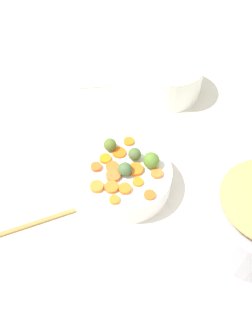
{
  "coord_description": "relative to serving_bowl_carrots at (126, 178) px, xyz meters",
  "views": [
    {
      "loc": [
        -0.36,
        -0.48,
        0.86
      ],
      "look_at": [
        -0.02,
        -0.03,
        0.1
      ],
      "focal_mm": 38.31,
      "sensor_mm": 36.0,
      "label": 1
    }
  ],
  "objects": [
    {
      "name": "tabletop",
      "position": [
        0.02,
        0.03,
        -0.05
      ],
      "size": [
        2.4,
        2.4,
        0.02
      ],
      "primitive_type": "cube",
      "color": "silver",
      "rests_on": "ground"
    },
    {
      "name": "serving_bowl_carrots",
      "position": [
        0.0,
        0.0,
        0.0
      ],
      "size": [
        0.25,
        0.25,
        0.07
      ],
      "primitive_type": "cylinder",
      "color": "white",
      "rests_on": "tabletop"
    },
    {
      "name": "carrot_slice_0",
      "position": [
        -0.02,
        0.03,
        0.04
      ],
      "size": [
        0.05,
        0.05,
        0.01
      ],
      "primitive_type": "cylinder",
      "rotation": [
        0.0,
        0.0,
        2.69
      ],
      "color": "orange",
      "rests_on": "serving_bowl_carrots"
    },
    {
      "name": "carrot_slice_1",
      "position": [
        0.02,
        0.06,
        0.04
      ],
      "size": [
        0.05,
        0.05,
        0.01
      ],
      "primitive_type": "cylinder",
      "rotation": [
        0.0,
        0.0,
        5.88
      ],
      "color": "orange",
      "rests_on": "serving_bowl_carrots"
    },
    {
      "name": "carrot_slice_2",
      "position": [
        0.02,
        -0.02,
        0.04
      ],
      "size": [
        0.05,
        0.05,
        0.01
      ],
      "primitive_type": "cylinder",
      "rotation": [
        0.0,
        0.0,
        1.33
      ],
      "color": "orange",
      "rests_on": "serving_bowl_carrots"
    },
    {
      "name": "carrot_slice_3",
      "position": [
        -0.08,
        -0.06,
        0.04
      ],
      "size": [
        0.04,
        0.04,
        0.01
      ],
      "primitive_type": "cylinder",
      "rotation": [
        0.0,
        0.0,
        3.93
      ],
      "color": "orange",
      "rests_on": "serving_bowl_carrots"
    },
    {
      "name": "carrot_slice_4",
      "position": [
        0.0,
        -0.05,
        0.04
      ],
      "size": [
        0.04,
        0.04,
        0.01
      ],
      "primitive_type": "cylinder",
      "rotation": [
        0.0,
        0.0,
        1.92
      ],
      "color": "orange",
      "rests_on": "serving_bowl_carrots"
    },
    {
      "name": "carrot_slice_5",
      "position": [
        -0.09,
        -0.0,
        0.04
      ],
      "size": [
        0.04,
        0.04,
        0.01
      ],
      "primitive_type": "cylinder",
      "rotation": [
        0.0,
        0.0,
        2.81
      ],
      "color": "orange",
      "rests_on": "serving_bowl_carrots"
    },
    {
      "name": "carrot_slice_6",
      "position": [
        -0.02,
        0.06,
        0.04
      ],
      "size": [
        0.04,
        0.04,
        0.01
      ],
      "primitive_type": "cylinder",
      "rotation": [
        0.0,
        0.0,
        0.92
      ],
      "color": "orange",
      "rests_on": "serving_bowl_carrots"
    },
    {
      "name": "carrot_slice_7",
      "position": [
        0.0,
        -0.1,
        0.04
      ],
      "size": [
        0.04,
        0.04,
        0.01
      ],
      "primitive_type": "cylinder",
      "rotation": [
        0.0,
        0.0,
        5.95
      ],
      "color": "orange",
      "rests_on": "serving_bowl_carrots"
    },
    {
      "name": "carrot_slice_8",
      "position": [
        -0.04,
        0.0,
        0.04
      ],
      "size": [
        0.05,
        0.05,
        0.01
      ],
      "primitive_type": "cylinder",
      "rotation": [
        0.0,
        0.0,
        3.51
      ],
      "color": "orange",
      "rests_on": "serving_bowl_carrots"
    },
    {
      "name": "carrot_slice_9",
      "position": [
        -0.04,
        -0.05,
        0.04
      ],
      "size": [
        0.04,
        0.04,
        0.01
      ],
      "primitive_type": "cylinder",
      "rotation": [
        0.0,
        0.0,
        4.19
      ],
      "color": "orange",
      "rests_on": "serving_bowl_carrots"
    },
    {
      "name": "carrot_slice_10",
      "position": [
        0.06,
        -0.06,
        0.04
      ],
      "size": [
        0.03,
        0.03,
        0.01
      ],
      "primitive_type": "cylinder",
      "rotation": [
        0.0,
        0.0,
        3.14
      ],
      "color": "orange",
      "rests_on": "serving_bowl_carrots"
    },
    {
      "name": "carrot_slice_11",
      "position": [
        0.07,
        0.07,
        0.04
      ],
      "size": [
        0.04,
        0.04,
        0.01
      ],
      "primitive_type": "cylinder",
      "rotation": [
        0.0,
        0.0,
        5.04
      ],
      "color": "orange",
      "rests_on": "serving_bowl_carrots"
    },
    {
      "name": "carrot_slice_12",
      "position": [
        -0.06,
        0.05,
        0.04
      ],
      "size": [
        0.03,
        0.03,
        0.01
      ],
      "primitive_type": "cylinder",
      "rotation": [
        0.0,
        0.0,
        1.52
      ],
      "color": "orange",
      "rests_on": "serving_bowl_carrots"
    },
    {
      "name": "carrot_slice_13",
      "position": [
        -0.06,
        -0.02,
        0.04
      ],
      "size": [
        0.05,
        0.05,
        0.01
      ],
      "primitive_type": "cylinder",
      "rotation": [
        0.0,
        0.0,
        5.68
      ],
      "color": "orange",
      "rests_on": "serving_bowl_carrots"
    },
    {
      "name": "brussels_sprout_0",
      "position": [
        0.04,
        0.02,
        0.05
      ],
      "size": [
        0.04,
        0.04,
        0.04
      ],
      "primitive_type": "sphere",
      "color": "#546C39",
      "rests_on": "serving_bowl_carrots"
    },
    {
      "name": "brussels_sprout_1",
      "position": [
        0.06,
        -0.03,
        0.06
      ],
      "size": [
        0.04,
        0.04,
        0.04
      ],
      "primitive_type": "sphere",
      "color": "olive",
      "rests_on": "serving_bowl_carrots"
    },
    {
      "name": "brussels_sprout_2",
      "position": [
        -0.01,
        -0.01,
        0.06
      ],
      "size": [
        0.04,
        0.04,
        0.04
      ],
      "primitive_type": "sphere",
      "color": "#4D6E41",
      "rests_on": "serving_bowl_carrots"
    },
    {
      "name": "brussels_sprout_3",
      "position": [
        0.01,
        0.08,
        0.05
      ],
      "size": [
        0.04,
        0.04,
        0.04
      ],
      "primitive_type": "sphere",
      "color": "#5B742C",
      "rests_on": "serving_bowl_carrots"
    },
    {
      "name": "casserole_dish",
      "position": [
        0.35,
        0.22,
        0.02
      ],
      "size": [
        0.21,
        0.21,
        0.12
      ],
      "primitive_type": "cylinder",
      "color": "white",
      "rests_on": "tabletop"
    },
    {
      "name": "dish_towel",
      "position": [
        0.2,
        0.44,
        -0.03
      ],
      "size": [
        0.18,
        0.18,
        0.01
      ],
      "primitive_type": "cube",
      "rotation": [
        0.0,
        0.0,
        -0.53
      ],
      "color": "beige",
      "rests_on": "tabletop"
    }
  ]
}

